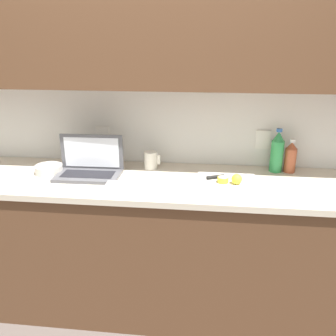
{
  "coord_description": "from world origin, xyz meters",
  "views": [
    {
      "loc": [
        0.4,
        -1.94,
        1.69
      ],
      "look_at": [
        0.18,
        -0.01,
        0.98
      ],
      "focal_mm": 38.0,
      "sensor_mm": 36.0,
      "label": 1
    }
  ],
  "objects_px": {
    "bottle_oil_tall": "(290,157)",
    "bowl_white": "(49,169)",
    "measuring_cup": "(151,160)",
    "lemon_half_cut": "(223,180)",
    "lemon_whole_beside": "(237,179)",
    "bottle_green_soda": "(277,152)",
    "cutting_board": "(227,181)",
    "knife": "(220,177)",
    "laptop": "(90,166)"
  },
  "relations": [
    {
      "from": "cutting_board",
      "to": "lemon_half_cut",
      "type": "xyz_separation_m",
      "value": [
        -0.03,
        -0.04,
        0.02
      ]
    },
    {
      "from": "cutting_board",
      "to": "lemon_whole_beside",
      "type": "distance_m",
      "value": 0.08
    },
    {
      "from": "lemon_whole_beside",
      "to": "bottle_green_soda",
      "type": "xyz_separation_m",
      "value": [
        0.26,
        0.26,
        0.09
      ]
    },
    {
      "from": "knife",
      "to": "measuring_cup",
      "type": "xyz_separation_m",
      "value": [
        -0.44,
        0.14,
        0.04
      ]
    },
    {
      "from": "cutting_board",
      "to": "measuring_cup",
      "type": "distance_m",
      "value": 0.51
    },
    {
      "from": "knife",
      "to": "bottle_green_soda",
      "type": "distance_m",
      "value": 0.4
    },
    {
      "from": "laptop",
      "to": "lemon_half_cut",
      "type": "xyz_separation_m",
      "value": [
        0.8,
        -0.05,
        -0.03
      ]
    },
    {
      "from": "knife",
      "to": "bowl_white",
      "type": "xyz_separation_m",
      "value": [
        -1.06,
        -0.01,
        0.01
      ]
    },
    {
      "from": "bottle_oil_tall",
      "to": "measuring_cup",
      "type": "height_order",
      "value": "bottle_oil_tall"
    },
    {
      "from": "bottle_green_soda",
      "to": "bottle_oil_tall",
      "type": "distance_m",
      "value": 0.09
    },
    {
      "from": "bottle_oil_tall",
      "to": "bowl_white",
      "type": "xyz_separation_m",
      "value": [
        -1.49,
        -0.19,
        -0.07
      ]
    },
    {
      "from": "bottle_oil_tall",
      "to": "bowl_white",
      "type": "bearing_deg",
      "value": -172.58
    },
    {
      "from": "lemon_whole_beside",
      "to": "bottle_oil_tall",
      "type": "xyz_separation_m",
      "value": [
        0.34,
        0.26,
        0.06
      ]
    },
    {
      "from": "cutting_board",
      "to": "bottle_green_soda",
      "type": "xyz_separation_m",
      "value": [
        0.31,
        0.21,
        0.12
      ]
    },
    {
      "from": "bottle_green_soda",
      "to": "bowl_white",
      "type": "relative_size",
      "value": 1.64
    },
    {
      "from": "knife",
      "to": "measuring_cup",
      "type": "bearing_deg",
      "value": 139.75
    },
    {
      "from": "cutting_board",
      "to": "lemon_half_cut",
      "type": "distance_m",
      "value": 0.05
    },
    {
      "from": "bottle_green_soda",
      "to": "measuring_cup",
      "type": "bearing_deg",
      "value": -177.32
    },
    {
      "from": "measuring_cup",
      "to": "bowl_white",
      "type": "distance_m",
      "value": 0.63
    },
    {
      "from": "lemon_half_cut",
      "to": "lemon_whole_beside",
      "type": "relative_size",
      "value": 1.05
    },
    {
      "from": "cutting_board",
      "to": "bowl_white",
      "type": "relative_size",
      "value": 2.03
    },
    {
      "from": "lemon_half_cut",
      "to": "measuring_cup",
      "type": "bearing_deg",
      "value": 155.22
    },
    {
      "from": "lemon_whole_beside",
      "to": "bottle_green_soda",
      "type": "relative_size",
      "value": 0.22
    },
    {
      "from": "laptop",
      "to": "bowl_white",
      "type": "bearing_deg",
      "value": 179.13
    },
    {
      "from": "cutting_board",
      "to": "bottle_green_soda",
      "type": "bearing_deg",
      "value": 33.93
    },
    {
      "from": "bottle_green_soda",
      "to": "measuring_cup",
      "type": "height_order",
      "value": "bottle_green_soda"
    },
    {
      "from": "cutting_board",
      "to": "bottle_oil_tall",
      "type": "relative_size",
      "value": 1.62
    },
    {
      "from": "cutting_board",
      "to": "bottle_green_soda",
      "type": "height_order",
      "value": "bottle_green_soda"
    },
    {
      "from": "measuring_cup",
      "to": "lemon_half_cut",
      "type": "bearing_deg",
      "value": -24.78
    },
    {
      "from": "lemon_whole_beside",
      "to": "knife",
      "type": "bearing_deg",
      "value": 137.13
    },
    {
      "from": "lemon_half_cut",
      "to": "bottle_oil_tall",
      "type": "height_order",
      "value": "bottle_oil_tall"
    },
    {
      "from": "laptop",
      "to": "knife",
      "type": "height_order",
      "value": "laptop"
    },
    {
      "from": "knife",
      "to": "lemon_half_cut",
      "type": "height_order",
      "value": "lemon_half_cut"
    },
    {
      "from": "lemon_half_cut",
      "to": "bottle_oil_tall",
      "type": "distance_m",
      "value": 0.49
    },
    {
      "from": "knife",
      "to": "bowl_white",
      "type": "height_order",
      "value": "bowl_white"
    },
    {
      "from": "bottle_green_soda",
      "to": "bottle_oil_tall",
      "type": "bearing_deg",
      "value": 0.0
    },
    {
      "from": "lemon_half_cut",
      "to": "bowl_white",
      "type": "xyz_separation_m",
      "value": [
        -1.07,
        0.05,
        0.0
      ]
    },
    {
      "from": "measuring_cup",
      "to": "cutting_board",
      "type": "bearing_deg",
      "value": -19.71
    },
    {
      "from": "laptop",
      "to": "lemon_half_cut",
      "type": "relative_size",
      "value": 6.18
    },
    {
      "from": "lemon_half_cut",
      "to": "bowl_white",
      "type": "relative_size",
      "value": 0.38
    },
    {
      "from": "bowl_white",
      "to": "cutting_board",
      "type": "bearing_deg",
      "value": -0.76
    },
    {
      "from": "laptop",
      "to": "bottle_green_soda",
      "type": "xyz_separation_m",
      "value": [
        1.14,
        0.19,
        0.07
      ]
    },
    {
      "from": "measuring_cup",
      "to": "bottle_green_soda",
      "type": "bearing_deg",
      "value": 2.68
    },
    {
      "from": "cutting_board",
      "to": "knife",
      "type": "xyz_separation_m",
      "value": [
        -0.04,
        0.03,
        0.01
      ]
    },
    {
      "from": "bottle_green_soda",
      "to": "bowl_white",
      "type": "distance_m",
      "value": 1.42
    },
    {
      "from": "knife",
      "to": "bowl_white",
      "type": "relative_size",
      "value": 1.54
    },
    {
      "from": "laptop",
      "to": "bottle_green_soda",
      "type": "distance_m",
      "value": 1.16
    },
    {
      "from": "laptop",
      "to": "knife",
      "type": "relative_size",
      "value": 1.52
    },
    {
      "from": "bottle_green_soda",
      "to": "bottle_oil_tall",
      "type": "height_order",
      "value": "bottle_green_soda"
    },
    {
      "from": "bowl_white",
      "to": "knife",
      "type": "bearing_deg",
      "value": 0.81
    }
  ]
}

